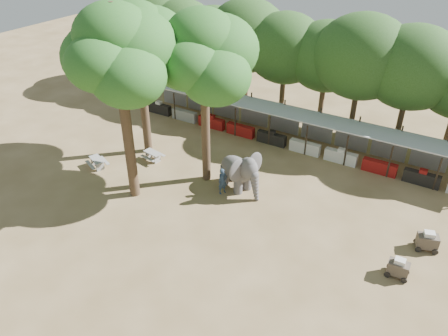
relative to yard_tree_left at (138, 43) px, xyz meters
The scene contains 12 objects.
ground 14.23m from the yard_tree_left, 38.20° to the right, with size 100.00×100.00×0.00m, color brown.
vendor_stalls 13.30m from the yard_tree_left, 36.06° to the left, with size 28.00×2.99×2.80m.
yard_tree_left is the anchor object (origin of this frame).
yard_tree_center 5.92m from the yard_tree_left, 59.04° to the right, with size 7.10×6.90×12.04m.
yard_tree_back 6.09m from the yard_tree_left, ahead, with size 7.10×6.90×11.36m.
backdrop_trees 15.17m from the yard_tree_left, 52.28° to the left, with size 46.46×5.95×8.33m.
elephant 11.12m from the yard_tree_left, ahead, with size 3.71×2.83×2.76m.
handler 11.02m from the yard_tree_left, 14.81° to the right, with size 0.65×0.44×1.81m, color #26384C.
picnic_table_near 8.83m from the yard_tree_left, 108.70° to the right, with size 1.83×1.76×0.72m.
picnic_table_far 7.96m from the yard_tree_left, 39.97° to the right, with size 1.59×1.47×0.70m.
cart_front 21.29m from the yard_tree_left, 11.23° to the right, with size 1.17×0.79×1.12m.
cart_back 21.79m from the yard_tree_left, ahead, with size 1.39×1.12×1.18m.
Camera 1 is at (11.17, -15.12, 16.44)m, focal length 35.00 mm.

